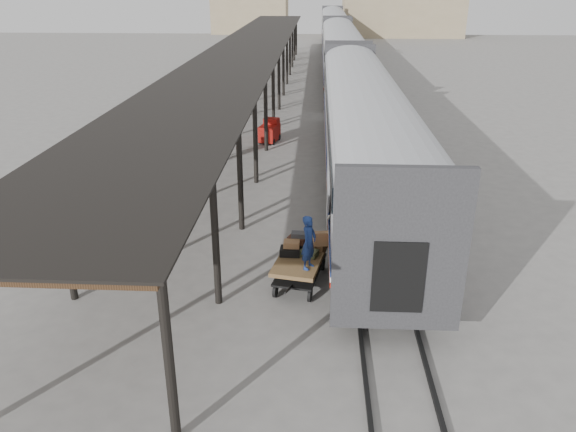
{
  "coord_description": "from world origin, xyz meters",
  "views": [
    {
      "loc": [
        1.28,
        -15.32,
        8.32
      ],
      "look_at": [
        0.46,
        0.26,
        1.7
      ],
      "focal_mm": 35.0,
      "sensor_mm": 36.0,
      "label": 1
    }
  ],
  "objects_px": {
    "baggage_cart": "(300,263)",
    "porter": "(309,242)",
    "luggage_tug": "(270,132)",
    "pedestrian": "(221,143)"
  },
  "relations": [
    {
      "from": "luggage_tug",
      "to": "pedestrian",
      "type": "distance_m",
      "value": 4.03
    },
    {
      "from": "baggage_cart",
      "to": "pedestrian",
      "type": "distance_m",
      "value": 12.86
    },
    {
      "from": "luggage_tug",
      "to": "porter",
      "type": "height_order",
      "value": "porter"
    },
    {
      "from": "baggage_cart",
      "to": "luggage_tug",
      "type": "bearing_deg",
      "value": 109.13
    },
    {
      "from": "baggage_cart",
      "to": "porter",
      "type": "xyz_separation_m",
      "value": [
        0.25,
        -0.65,
        0.99
      ]
    },
    {
      "from": "baggage_cart",
      "to": "porter",
      "type": "height_order",
      "value": "porter"
    },
    {
      "from": "luggage_tug",
      "to": "pedestrian",
      "type": "bearing_deg",
      "value": -108.49
    },
    {
      "from": "porter",
      "to": "baggage_cart",
      "type": "bearing_deg",
      "value": 45.17
    },
    {
      "from": "baggage_cart",
      "to": "porter",
      "type": "distance_m",
      "value": 1.21
    },
    {
      "from": "baggage_cart",
      "to": "luggage_tug",
      "type": "xyz_separation_m",
      "value": [
        -2.18,
        15.5,
        -0.08
      ]
    }
  ]
}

